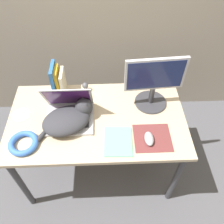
% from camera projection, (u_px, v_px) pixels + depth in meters
% --- Properties ---
extents(ground_plane, '(12.00, 12.00, 0.00)m').
position_uv_depth(ground_plane, '(101.00, 205.00, 1.94)').
color(ground_plane, '#4C4C51').
extents(desk, '(1.22, 0.69, 0.71)m').
position_uv_depth(desk, '(97.00, 125.00, 1.69)').
color(desk, tan).
rests_on(desk, ground_plane).
extents(laptop, '(0.32, 0.28, 0.27)m').
position_uv_depth(laptop, '(69.00, 112.00, 1.60)').
color(laptop, '#B7B7BC').
rests_on(laptop, desk).
extents(cat, '(0.40, 0.34, 0.15)m').
position_uv_depth(cat, '(69.00, 118.00, 1.55)').
color(cat, '#333338').
rests_on(cat, desk).
extents(external_monitor, '(0.40, 0.23, 0.39)m').
position_uv_depth(external_monitor, '(154.00, 82.00, 1.57)').
color(external_monitor, '#333338').
rests_on(external_monitor, desk).
extents(mousepad, '(0.24, 0.22, 0.00)m').
position_uv_depth(mousepad, '(152.00, 138.00, 1.52)').
color(mousepad, brown).
rests_on(mousepad, desk).
extents(computer_mouse, '(0.06, 0.11, 0.04)m').
position_uv_depth(computer_mouse, '(149.00, 139.00, 1.49)').
color(computer_mouse, '#99999E').
rests_on(computer_mouse, mousepad).
extents(book_row, '(0.08, 0.16, 0.25)m').
position_uv_depth(book_row, '(58.00, 81.00, 1.71)').
color(book_row, '#285B93').
rests_on(book_row, desk).
extents(cable_coil, '(0.19, 0.19, 0.04)m').
position_uv_depth(cable_coil, '(23.00, 143.00, 1.47)').
color(cable_coil, blue).
rests_on(cable_coil, desk).
extents(notepad, '(0.19, 0.23, 0.01)m').
position_uv_depth(notepad, '(118.00, 141.00, 1.50)').
color(notepad, '#6BBC93').
rests_on(notepad, desk).
extents(webcam, '(0.05, 0.05, 0.07)m').
position_uv_depth(webcam, '(85.00, 86.00, 1.78)').
color(webcam, '#232328').
rests_on(webcam, desk).
extents(cd_disc, '(0.12, 0.12, 0.00)m').
position_uv_depth(cd_disc, '(21.00, 115.00, 1.65)').
color(cd_disc, silver).
rests_on(cd_disc, desk).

